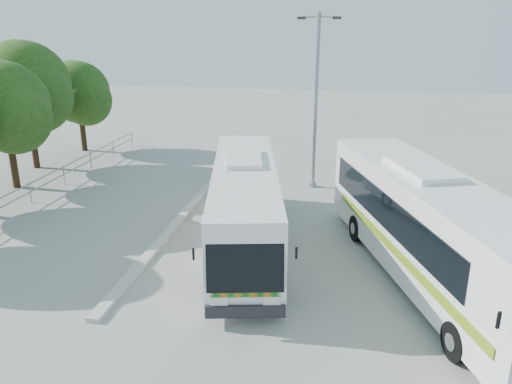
% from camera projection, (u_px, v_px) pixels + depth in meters
% --- Properties ---
extents(ground, '(100.00, 100.00, 0.00)m').
position_uv_depth(ground, '(221.00, 243.00, 19.42)').
color(ground, gray).
rests_on(ground, ground).
extents(kerb_divider, '(0.40, 16.00, 0.15)m').
position_uv_depth(kerb_divider, '(180.00, 219.00, 21.63)').
color(kerb_divider, '#B2B2AD').
rests_on(kerb_divider, ground).
extents(railing, '(0.06, 22.00, 1.00)m').
position_uv_depth(railing, '(42.00, 182.00, 24.53)').
color(railing, gray).
rests_on(railing, ground).
extents(tree_far_c, '(4.97, 4.69, 6.49)m').
position_uv_depth(tree_far_c, '(6.00, 106.00, 24.78)').
color(tree_far_c, '#382314').
rests_on(tree_far_c, ground).
extents(tree_far_d, '(5.62, 5.30, 7.33)m').
position_uv_depth(tree_far_d, '(27.00, 86.00, 28.26)').
color(tree_far_d, '#382314').
rests_on(tree_far_d, ground).
extents(tree_far_e, '(4.54, 4.28, 5.92)m').
position_uv_depth(tree_far_e, '(80.00, 93.00, 32.65)').
color(tree_far_e, '#382314').
rests_on(tree_far_e, ground).
extents(coach_main, '(4.36, 11.45, 3.12)m').
position_uv_depth(coach_main, '(245.00, 204.00, 18.71)').
color(coach_main, silver).
rests_on(coach_main, ground).
extents(coach_adjacent, '(6.23, 12.69, 3.48)m').
position_uv_depth(coach_adjacent, '(431.00, 228.00, 15.95)').
color(coach_adjacent, white).
rests_on(coach_adjacent, ground).
extents(lamppost, '(2.10, 0.66, 8.67)m').
position_uv_depth(lamppost, '(316.00, 95.00, 24.74)').
color(lamppost, gray).
rests_on(lamppost, ground).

